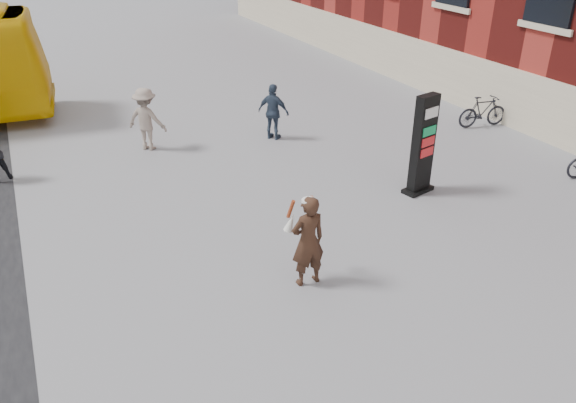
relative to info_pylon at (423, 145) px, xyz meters
name	(u,v)px	position (x,y,z in m)	size (l,w,h in m)	color
ground	(318,277)	(-3.93, -2.09, -1.22)	(100.00, 100.00, 0.00)	#9E9EA3
info_pylon	(423,145)	(0.00, 0.00, 0.00)	(0.85, 0.55, 2.44)	black
woman	(308,240)	(-4.20, -2.15, -0.30)	(0.68, 0.60, 1.79)	black
pedestrian_b	(146,119)	(-5.27, 5.62, -0.33)	(1.15, 0.66, 1.79)	gray
pedestrian_c	(274,112)	(-1.70, 4.78, -0.38)	(0.98, 0.41, 1.67)	#2E3B4F
bike_7	(483,111)	(4.67, 2.86, -0.72)	(0.47, 1.66, 0.99)	black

